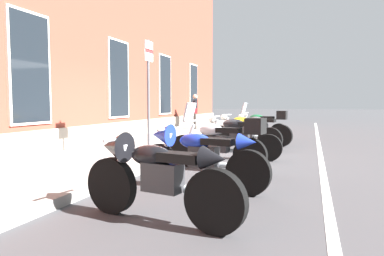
{
  "coord_description": "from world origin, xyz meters",
  "views": [
    {
      "loc": [
        -8.11,
        -2.98,
        1.33
      ],
      "look_at": [
        -0.47,
        -0.34,
        0.75
      ],
      "focal_mm": 32.62,
      "sensor_mm": 36.0,
      "label": 1
    }
  ],
  "objects_px": {
    "motorcycle_black_naked": "(237,138)",
    "pedestrian_dark_jacket": "(195,110)",
    "motorcycle_blue_sport": "(196,154)",
    "motorcycle_green_touring": "(263,124)",
    "parking_sign": "(149,82)",
    "motorcycle_silver_touring": "(221,142)",
    "motorcycle_black_sport": "(154,174)",
    "motorcycle_grey_naked": "(258,130)",
    "motorcycle_yellow_naked": "(244,133)"
  },
  "relations": [
    {
      "from": "motorcycle_blue_sport",
      "to": "motorcycle_grey_naked",
      "type": "bearing_deg",
      "value": -0.76
    },
    {
      "from": "motorcycle_blue_sport",
      "to": "motorcycle_black_naked",
      "type": "xyz_separation_m",
      "value": [
        3.04,
        0.0,
        -0.05
      ]
    },
    {
      "from": "motorcycle_yellow_naked",
      "to": "motorcycle_grey_naked",
      "type": "xyz_separation_m",
      "value": [
        1.4,
        -0.2,
        -0.01
      ]
    },
    {
      "from": "motorcycle_silver_touring",
      "to": "motorcycle_black_sport",
      "type": "bearing_deg",
      "value": -179.14
    },
    {
      "from": "parking_sign",
      "to": "motorcycle_silver_touring",
      "type": "bearing_deg",
      "value": -103.67
    },
    {
      "from": "motorcycle_black_sport",
      "to": "motorcycle_blue_sport",
      "type": "xyz_separation_m",
      "value": [
        1.57,
        0.02,
        0.0
      ]
    },
    {
      "from": "motorcycle_silver_touring",
      "to": "motorcycle_yellow_naked",
      "type": "xyz_separation_m",
      "value": [
        2.96,
        0.09,
        -0.06
      ]
    },
    {
      "from": "motorcycle_black_naked",
      "to": "motorcycle_green_touring",
      "type": "relative_size",
      "value": 1.04
    },
    {
      "from": "motorcycle_silver_touring",
      "to": "motorcycle_black_naked",
      "type": "distance_m",
      "value": 1.41
    },
    {
      "from": "motorcycle_green_touring",
      "to": "pedestrian_dark_jacket",
      "type": "xyz_separation_m",
      "value": [
        2.45,
        3.37,
        0.46
      ]
    },
    {
      "from": "motorcycle_black_naked",
      "to": "motorcycle_green_touring",
      "type": "height_order",
      "value": "motorcycle_green_touring"
    },
    {
      "from": "motorcycle_black_sport",
      "to": "motorcycle_blue_sport",
      "type": "bearing_deg",
      "value": 0.75
    },
    {
      "from": "motorcycle_black_naked",
      "to": "motorcycle_yellow_naked",
      "type": "distance_m",
      "value": 1.55
    },
    {
      "from": "motorcycle_blue_sport",
      "to": "motorcycle_black_naked",
      "type": "height_order",
      "value": "motorcycle_black_naked"
    },
    {
      "from": "motorcycle_blue_sport",
      "to": "pedestrian_dark_jacket",
      "type": "relative_size",
      "value": 1.38
    },
    {
      "from": "motorcycle_silver_touring",
      "to": "motorcycle_yellow_naked",
      "type": "bearing_deg",
      "value": 1.75
    },
    {
      "from": "motorcycle_blue_sport",
      "to": "pedestrian_dark_jacket",
      "type": "height_order",
      "value": "pedestrian_dark_jacket"
    },
    {
      "from": "motorcycle_black_naked",
      "to": "pedestrian_dark_jacket",
      "type": "distance_m",
      "value": 7.72
    },
    {
      "from": "motorcycle_black_naked",
      "to": "motorcycle_blue_sport",
      "type": "bearing_deg",
      "value": -179.99
    },
    {
      "from": "motorcycle_black_sport",
      "to": "motorcycle_yellow_naked",
      "type": "height_order",
      "value": "motorcycle_yellow_naked"
    },
    {
      "from": "motorcycle_blue_sport",
      "to": "motorcycle_yellow_naked",
      "type": "relative_size",
      "value": 1.02
    },
    {
      "from": "motorcycle_green_touring",
      "to": "motorcycle_silver_touring",
      "type": "bearing_deg",
      "value": 179.7
    },
    {
      "from": "motorcycle_yellow_naked",
      "to": "motorcycle_silver_touring",
      "type": "bearing_deg",
      "value": -178.25
    },
    {
      "from": "motorcycle_grey_naked",
      "to": "motorcycle_yellow_naked",
      "type": "bearing_deg",
      "value": 171.96
    },
    {
      "from": "motorcycle_black_naked",
      "to": "pedestrian_dark_jacket",
      "type": "height_order",
      "value": "pedestrian_dark_jacket"
    },
    {
      "from": "motorcycle_blue_sport",
      "to": "pedestrian_dark_jacket",
      "type": "distance_m",
      "value": 10.53
    },
    {
      "from": "motorcycle_blue_sport",
      "to": "motorcycle_green_touring",
      "type": "distance_m",
      "value": 7.52
    },
    {
      "from": "parking_sign",
      "to": "motorcycle_blue_sport",
      "type": "bearing_deg",
      "value": -138.71
    },
    {
      "from": "motorcycle_grey_naked",
      "to": "pedestrian_dark_jacket",
      "type": "height_order",
      "value": "pedestrian_dark_jacket"
    },
    {
      "from": "parking_sign",
      "to": "motorcycle_black_naked",
      "type": "bearing_deg",
      "value": -61.67
    },
    {
      "from": "motorcycle_black_sport",
      "to": "motorcycle_green_touring",
      "type": "height_order",
      "value": "motorcycle_green_touring"
    },
    {
      "from": "motorcycle_grey_naked",
      "to": "parking_sign",
      "type": "distance_m",
      "value": 4.55
    },
    {
      "from": "motorcycle_black_naked",
      "to": "motorcycle_grey_naked",
      "type": "relative_size",
      "value": 1.0
    },
    {
      "from": "motorcycle_green_touring",
      "to": "pedestrian_dark_jacket",
      "type": "bearing_deg",
      "value": 54.01
    },
    {
      "from": "motorcycle_yellow_naked",
      "to": "motorcycle_green_touring",
      "type": "height_order",
      "value": "motorcycle_green_touring"
    },
    {
      "from": "parking_sign",
      "to": "motorcycle_yellow_naked",
      "type": "bearing_deg",
      "value": -33.86
    },
    {
      "from": "motorcycle_grey_naked",
      "to": "motorcycle_black_sport",
      "type": "bearing_deg",
      "value": 179.55
    },
    {
      "from": "motorcycle_green_touring",
      "to": "pedestrian_dark_jacket",
      "type": "height_order",
      "value": "pedestrian_dark_jacket"
    },
    {
      "from": "motorcycle_blue_sport",
      "to": "motorcycle_green_touring",
      "type": "bearing_deg",
      "value": -0.03
    },
    {
      "from": "motorcycle_yellow_naked",
      "to": "motorcycle_grey_naked",
      "type": "distance_m",
      "value": 1.41
    },
    {
      "from": "motorcycle_yellow_naked",
      "to": "motorcycle_green_touring",
      "type": "distance_m",
      "value": 2.94
    },
    {
      "from": "motorcycle_yellow_naked",
      "to": "motorcycle_black_sport",
      "type": "bearing_deg",
      "value": -178.71
    },
    {
      "from": "motorcycle_black_naked",
      "to": "motorcycle_grey_naked",
      "type": "xyz_separation_m",
      "value": [
        2.94,
        -0.08,
        -0.01
      ]
    },
    {
      "from": "motorcycle_yellow_naked",
      "to": "motorcycle_grey_naked",
      "type": "height_order",
      "value": "motorcycle_yellow_naked"
    },
    {
      "from": "motorcycle_black_sport",
      "to": "motorcycle_green_touring",
      "type": "distance_m",
      "value": 9.09
    },
    {
      "from": "motorcycle_black_sport",
      "to": "motorcycle_grey_naked",
      "type": "height_order",
      "value": "motorcycle_black_sport"
    },
    {
      "from": "motorcycle_black_sport",
      "to": "motorcycle_grey_naked",
      "type": "xyz_separation_m",
      "value": [
        7.55,
        -0.06,
        -0.06
      ]
    },
    {
      "from": "pedestrian_dark_jacket",
      "to": "motorcycle_black_sport",
      "type": "bearing_deg",
      "value": -163.64
    },
    {
      "from": "motorcycle_silver_touring",
      "to": "pedestrian_dark_jacket",
      "type": "height_order",
      "value": "pedestrian_dark_jacket"
    },
    {
      "from": "motorcycle_blue_sport",
      "to": "motorcycle_yellow_naked",
      "type": "xyz_separation_m",
      "value": [
        4.58,
        0.12,
        -0.05
      ]
    }
  ]
}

